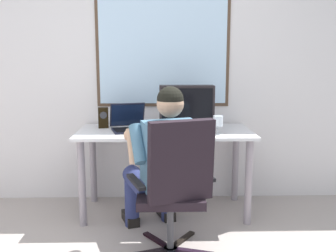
% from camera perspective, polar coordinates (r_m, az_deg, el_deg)
% --- Properties ---
extents(wall_rear, '(6.00, 0.08, 2.55)m').
position_cam_1_polar(wall_rear, '(3.76, -3.83, 8.49)').
color(wall_rear, silver).
rests_on(wall_rear, ground).
extents(desk, '(1.52, 0.70, 0.75)m').
position_cam_1_polar(desk, '(3.43, -0.44, -2.65)').
color(desk, gray).
rests_on(desk, ground).
extents(office_chair, '(0.63, 0.59, 0.99)m').
position_cam_1_polar(office_chair, '(2.67, 1.12, -8.25)').
color(office_chair, black).
rests_on(office_chair, ground).
extents(person_seated, '(0.68, 0.87, 1.19)m').
position_cam_1_polar(person_seated, '(2.89, -0.65, -5.39)').
color(person_seated, navy).
rests_on(person_seated, ground).
extents(crt_monitor, '(0.48, 0.20, 0.39)m').
position_cam_1_polar(crt_monitor, '(3.39, 2.75, 3.06)').
color(crt_monitor, beige).
rests_on(crt_monitor, desk).
extents(laptop, '(0.39, 0.41, 0.23)m').
position_cam_1_polar(laptop, '(3.44, -5.72, 0.46)').
color(laptop, black).
rests_on(laptop, desk).
extents(wine_glass, '(0.08, 0.08, 0.15)m').
position_cam_1_polar(wine_glass, '(3.25, 7.36, 0.60)').
color(wine_glass, silver).
rests_on(wine_glass, desk).
extents(desk_speaker, '(0.10, 0.08, 0.19)m').
position_cam_1_polar(desk_speaker, '(3.56, -9.50, 1.22)').
color(desk_speaker, black).
rests_on(desk_speaker, desk).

